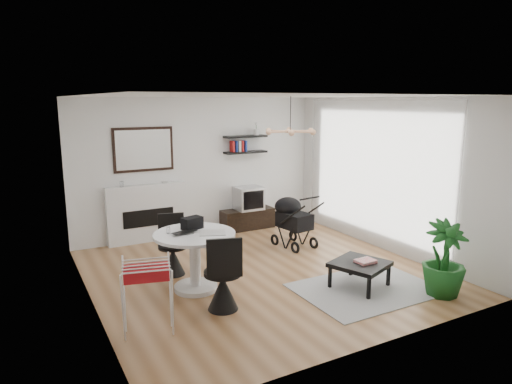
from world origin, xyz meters
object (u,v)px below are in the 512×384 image
tv_console (247,219)px  fireplace (147,206)px  drying_rack (148,297)px  coffee_table (360,265)px  crt_tv (248,198)px  dining_table (195,252)px  stroller (292,223)px  potted_plant (444,259)px

tv_console → fireplace: bearing=176.4°
drying_rack → coffee_table: size_ratio=0.93×
crt_tv → coffee_table: bearing=-90.5°
tv_console → crt_tv: crt_tv is taller
dining_table → coffee_table: size_ratio=1.25×
drying_rack → stroller: 3.76m
tv_console → potted_plant: potted_plant is taller
drying_rack → stroller: bearing=45.4°
drying_rack → coffee_table: (3.02, -0.14, -0.11)m
tv_console → dining_table: size_ratio=0.98×
fireplace → coffee_table: 4.16m
fireplace → potted_plant: bearing=-56.5°
tv_console → stroller: bearing=-82.0°
stroller → potted_plant: (0.62, -2.82, 0.09)m
dining_table → stroller: bearing=24.1°
dining_table → fireplace: bearing=89.2°
stroller → potted_plant: potted_plant is taller
drying_rack → potted_plant: bearing=1.4°
crt_tv → potted_plant: potted_plant is taller
dining_table → potted_plant: bearing=-31.6°
coffee_table → stroller: bearing=84.4°
drying_rack → fireplace: bearing=88.8°
stroller → coffee_table: size_ratio=1.10×
potted_plant → drying_rack: bearing=167.0°
stroller → drying_rack: bearing=-157.0°
drying_rack → potted_plant: (3.84, -0.88, 0.08)m
fireplace → tv_console: bearing=-3.6°
crt_tv → potted_plant: 4.30m
dining_table → stroller: (2.29, 1.02, -0.12)m
crt_tv → stroller: (0.18, -1.40, -0.22)m
tv_console → drying_rack: size_ratio=1.31×
tv_console → dining_table: 3.23m
crt_tv → fireplace: bearing=176.4°
fireplace → crt_tv: 2.09m
drying_rack → potted_plant: 3.94m
tv_console → dining_table: (-2.10, -2.43, 0.34)m
tv_console → drying_rack: (-3.03, -3.34, 0.24)m
drying_rack → stroller: stroller is taller
stroller → crt_tv: bearing=89.1°
crt_tv → dining_table: bearing=-131.1°
dining_table → drying_rack: drying_rack is taller
fireplace → coffee_table: size_ratio=2.37×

